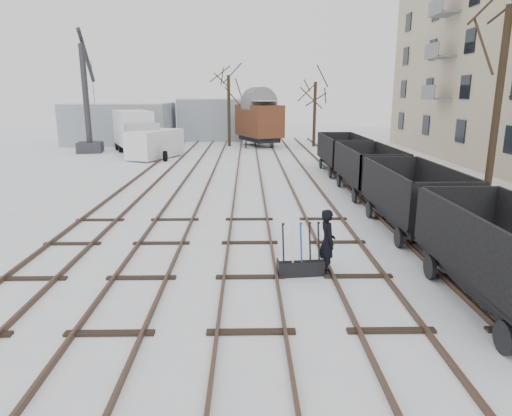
{
  "coord_description": "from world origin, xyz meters",
  "views": [
    {
      "loc": [
        -0.06,
        -11.76,
        4.95
      ],
      "look_at": [
        0.22,
        3.19,
        1.2
      ],
      "focal_mm": 32.0,
      "sensor_mm": 36.0,
      "label": 1
    }
  ],
  "objects_px": {
    "crane": "(89,121)",
    "box_van_wagon": "(259,120)",
    "freight_wagon_a": "(509,273)",
    "lorry": "(135,132)",
    "panel_van": "(155,144)",
    "ground_frame": "(300,265)",
    "worker": "(327,242)"
  },
  "relations": [
    {
      "from": "panel_van",
      "to": "crane",
      "type": "height_order",
      "value": "crane"
    },
    {
      "from": "ground_frame",
      "to": "panel_van",
      "type": "relative_size",
      "value": 0.27
    },
    {
      "from": "lorry",
      "to": "panel_van",
      "type": "bearing_deg",
      "value": -78.77
    },
    {
      "from": "ground_frame",
      "to": "crane",
      "type": "height_order",
      "value": "crane"
    },
    {
      "from": "worker",
      "to": "crane",
      "type": "height_order",
      "value": "crane"
    },
    {
      "from": "freight_wagon_a",
      "to": "lorry",
      "type": "bearing_deg",
      "value": 117.87
    },
    {
      "from": "freight_wagon_a",
      "to": "box_van_wagon",
      "type": "height_order",
      "value": "box_van_wagon"
    },
    {
      "from": "freight_wagon_a",
      "to": "box_van_wagon",
      "type": "xyz_separation_m",
      "value": [
        -4.95,
        34.87,
        1.62
      ]
    },
    {
      "from": "ground_frame",
      "to": "crane",
      "type": "bearing_deg",
      "value": 112.2
    },
    {
      "from": "panel_van",
      "to": "crane",
      "type": "distance_m",
      "value": 7.8
    },
    {
      "from": "worker",
      "to": "lorry",
      "type": "height_order",
      "value": "lorry"
    },
    {
      "from": "ground_frame",
      "to": "lorry",
      "type": "distance_m",
      "value": 29.55
    },
    {
      "from": "freight_wagon_a",
      "to": "lorry",
      "type": "height_order",
      "value": "lorry"
    },
    {
      "from": "ground_frame",
      "to": "lorry",
      "type": "xyz_separation_m",
      "value": [
        -11.04,
        27.36,
        1.55
      ]
    },
    {
      "from": "ground_frame",
      "to": "box_van_wagon",
      "type": "xyz_separation_m",
      "value": [
        -0.36,
        32.67,
        2.25
      ]
    },
    {
      "from": "crane",
      "to": "box_van_wagon",
      "type": "bearing_deg",
      "value": 7.63
    },
    {
      "from": "freight_wagon_a",
      "to": "box_van_wagon",
      "type": "bearing_deg",
      "value": 98.08
    },
    {
      "from": "ground_frame",
      "to": "panel_van",
      "type": "height_order",
      "value": "panel_van"
    },
    {
      "from": "freight_wagon_a",
      "to": "box_van_wagon",
      "type": "relative_size",
      "value": 0.91
    },
    {
      "from": "panel_van",
      "to": "freight_wagon_a",
      "type": "bearing_deg",
      "value": -38.54
    },
    {
      "from": "freight_wagon_a",
      "to": "crane",
      "type": "height_order",
      "value": "crane"
    },
    {
      "from": "ground_frame",
      "to": "worker",
      "type": "height_order",
      "value": "worker"
    },
    {
      "from": "worker",
      "to": "freight_wagon_a",
      "type": "xyz_separation_m",
      "value": [
        3.84,
        -2.3,
        -0.02
      ]
    },
    {
      "from": "crane",
      "to": "panel_van",
      "type": "bearing_deg",
      "value": -42.15
    },
    {
      "from": "crane",
      "to": "lorry",
      "type": "bearing_deg",
      "value": -20.47
    },
    {
      "from": "worker",
      "to": "panel_van",
      "type": "height_order",
      "value": "panel_van"
    },
    {
      "from": "panel_van",
      "to": "ground_frame",
      "type": "bearing_deg",
      "value": -45.51
    },
    {
      "from": "freight_wagon_a",
      "to": "panel_van",
      "type": "height_order",
      "value": "freight_wagon_a"
    },
    {
      "from": "panel_van",
      "to": "worker",
      "type": "bearing_deg",
      "value": -43.86
    },
    {
      "from": "ground_frame",
      "to": "box_van_wagon",
      "type": "bearing_deg",
      "value": 84.58
    },
    {
      "from": "ground_frame",
      "to": "panel_van",
      "type": "xyz_separation_m",
      "value": [
        -8.7,
        24.02,
        0.86
      ]
    },
    {
      "from": "ground_frame",
      "to": "panel_van",
      "type": "bearing_deg",
      "value": 103.87
    }
  ]
}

